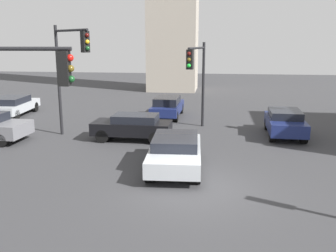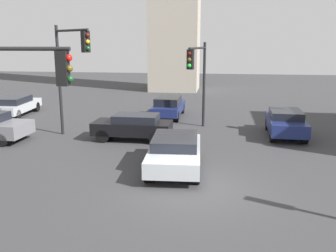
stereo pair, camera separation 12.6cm
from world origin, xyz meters
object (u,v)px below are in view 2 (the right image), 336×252
object	(u,v)px
traffic_light_2	(198,70)
car_5	(133,126)
traffic_light_1	(71,60)
car_2	(286,122)
car_0	(175,152)
car_7	(169,106)
car_1	(14,105)

from	to	relation	value
traffic_light_2	car_5	world-z (taller)	traffic_light_2
car_5	traffic_light_2	bearing A→B (deg)	-143.48
traffic_light_1	car_2	distance (m)	11.81
car_2	car_5	bearing A→B (deg)	-74.14
traffic_light_1	traffic_light_2	world-z (taller)	traffic_light_1
traffic_light_2	car_0	xyz separation A→B (m)	(-0.45, -6.48, -2.80)
car_7	car_0	bearing A→B (deg)	-169.61
traffic_light_2	car_2	world-z (taller)	traffic_light_2
traffic_light_1	car_1	world-z (taller)	traffic_light_1
car_2	car_1	bearing A→B (deg)	-98.66
traffic_light_2	car_0	bearing A→B (deg)	7.35
traffic_light_1	car_7	bearing A→B (deg)	95.82
car_2	car_7	size ratio (longest dim) A/B	0.94
traffic_light_2	traffic_light_1	bearing A→B (deg)	-57.44
traffic_light_2	car_1	bearing A→B (deg)	-91.76
traffic_light_1	car_5	size ratio (longest dim) A/B	1.45
car_2	car_5	size ratio (longest dim) A/B	1.02
car_5	car_7	size ratio (longest dim) A/B	0.93
car_2	car_0	bearing A→B (deg)	-38.68
car_2	car_5	world-z (taller)	car_2
car_0	car_7	size ratio (longest dim) A/B	1.03
car_1	car_2	xyz separation A→B (m)	(17.67, -3.29, 0.02)
car_1	car_5	xyz separation A→B (m)	(9.68, -5.28, 0.01)
traffic_light_1	traffic_light_2	bearing A→B (deg)	59.94
car_5	car_7	bearing A→B (deg)	-98.45
car_1	car_5	distance (m)	11.03
traffic_light_2	car_5	bearing A→B (deg)	-42.72
traffic_light_1	car_2	world-z (taller)	traffic_light_1
traffic_light_2	car_7	distance (m)	5.27
car_2	car_7	bearing A→B (deg)	-119.19
car_5	car_7	xyz separation A→B (m)	(0.99, 6.21, 0.01)
traffic_light_2	car_5	size ratio (longest dim) A/B	1.23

